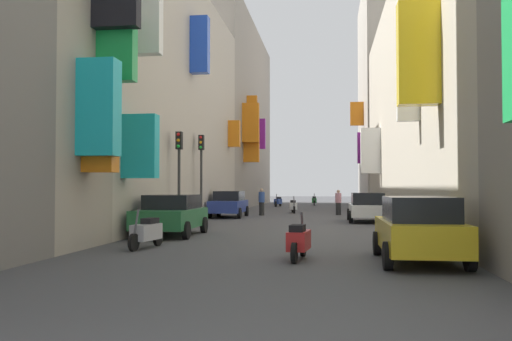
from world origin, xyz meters
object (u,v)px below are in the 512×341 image
Objects in this scene: parked_car_blue at (229,204)px; pedestrian_crossing at (262,202)px; parked_car_yellow at (419,228)px; scooter_silver at (147,232)px; scooter_green at (314,200)px; traffic_light_far_corner at (201,163)px; scooter_white at (293,206)px; pedestrian_near_left at (338,202)px; parked_car_green at (171,214)px; parked_car_white at (367,207)px; traffic_light_near_corner at (179,162)px; scooter_blue at (278,201)px; scooter_red at (299,241)px.

pedestrian_crossing is (1.63, 2.24, 0.04)m from parked_car_blue.
parked_car_yellow reaches higher than scooter_silver.
parked_car_blue is at bearing 92.18° from scooter_silver.
traffic_light_far_corner reaches higher than scooter_green.
traffic_light_far_corner is (-8.40, 13.86, 2.17)m from parked_car_yellow.
pedestrian_crossing is (-1.72, -3.35, 0.36)m from scooter_white.
pedestrian_near_left reaches higher than scooter_silver.
parked_car_yellow reaches higher than parked_car_green.
traffic_light_far_corner reaches higher than parked_car_white.
traffic_light_near_corner is at bearing -101.44° from pedestrian_crossing.
scooter_silver is 0.44× the size of traffic_light_far_corner.
parked_car_green reaches higher than scooter_silver.
parked_car_blue is 4.82m from traffic_light_far_corner.
pedestrian_crossing is at bearing 106.80° from parked_car_yellow.
pedestrian_crossing is (-5.99, 5.48, 0.07)m from parked_car_white.
scooter_blue and scooter_silver have the same top height.
parked_car_blue is 21.66m from scooter_green.
parked_car_green is at bearing 96.83° from scooter_silver.
parked_car_blue is at bearing 90.57° from parked_car_green.
scooter_blue is 0.42× the size of traffic_light_far_corner.
pedestrian_crossing is at bearing 137.57° from parked_car_white.
traffic_light_near_corner is (-0.68, 3.41, 2.02)m from parked_car_green.
pedestrian_near_left is at bearing 86.58° from scooter_red.
traffic_light_near_corner is at bearing 120.67° from scooter_red.
traffic_light_far_corner is (-5.65, 13.74, 2.49)m from scooter_red.
parked_car_yellow is at bearing -79.43° from scooter_white.
scooter_green is (-0.71, 39.22, -0.00)m from scooter_red.
pedestrian_near_left is at bearing 14.43° from pedestrian_crossing.
scooter_blue is at bearing 86.05° from traffic_light_near_corner.
traffic_light_far_corner is at bearing -131.97° from pedestrian_near_left.
traffic_light_far_corner reaches higher than scooter_red.
scooter_green is (4.31, 21.22, -0.32)m from parked_car_blue.
pedestrian_near_left reaches higher than scooter_red.
parked_car_yellow is at bearing -79.56° from scooter_blue.
scooter_green is at bearing 82.80° from parked_car_green.
scooter_silver is 0.47× the size of traffic_light_near_corner.
scooter_blue is 4.92m from scooter_green.
parked_car_green is 33.48m from scooter_green.
parked_car_yellow is at bearing -2.58° from scooter_red.
parked_car_yellow is at bearing -89.39° from parked_car_white.
scooter_green is at bearing 97.70° from parked_car_white.
scooter_red is at bearing -85.95° from scooter_white.
scooter_red is 15.06m from traffic_light_far_corner.
scooter_red is at bearing -93.42° from pedestrian_near_left.
parked_car_green is at bearing -78.69° from traffic_light_near_corner.
traffic_light_far_corner is at bearing -98.37° from parked_car_blue.
parked_car_yellow is at bearing -84.97° from scooter_green.
traffic_light_near_corner is at bearing 101.31° from parked_car_green.
scooter_white is 23.65m from scooter_red.
parked_car_yellow is 21.61m from pedestrian_near_left.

